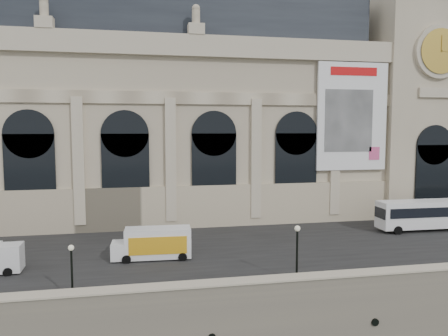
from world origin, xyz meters
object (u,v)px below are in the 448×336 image
object	(u,v)px
box_truck	(153,244)
lamp_right	(297,254)
lamp_left	(72,273)
bus_right	(428,214)

from	to	relation	value
box_truck	lamp_right	distance (m)	13.13
lamp_left	lamp_right	xyz separation A→B (m)	(16.16, 0.51, 0.24)
box_truck	lamp_right	world-z (taller)	lamp_right
lamp_left	bus_right	bearing A→B (deg)	19.92
box_truck	lamp_right	size ratio (longest dim) A/B	1.62
box_truck	lamp_right	bearing A→B (deg)	-37.21
box_truck	lamp_left	world-z (taller)	lamp_left
lamp_right	box_truck	bearing A→B (deg)	142.79
bus_right	lamp_right	distance (m)	24.09
bus_right	lamp_left	bearing A→B (deg)	-160.08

